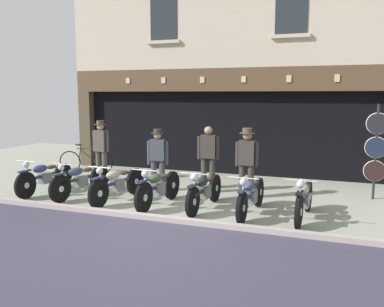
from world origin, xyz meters
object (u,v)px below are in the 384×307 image
(motorcycle_far_right, at_px, (304,198))
(shopkeeper_center, at_px, (158,157))
(motorcycle_right, at_px, (251,195))
(salesman_right, at_px, (208,156))
(motorcycle_center_left, at_px, (117,183))
(advert_board_near, at_px, (158,112))
(assistant_far_right, at_px, (247,159))
(motorcycle_left, at_px, (80,179))
(advert_board_far, at_px, (130,116))
(leaning_bicycle, at_px, (86,161))
(motorcycle_far_left, at_px, (45,176))
(motorcycle_center, at_px, (158,187))
(tyre_sign_pole, at_px, (376,148))
(salesman_left, at_px, (101,147))
(motorcycle_center_right, at_px, (204,190))

(motorcycle_far_right, xyz_separation_m, shopkeeper_center, (-3.80, 1.23, 0.46))
(motorcycle_right, distance_m, salesman_right, 2.22)
(motorcycle_center_left, bearing_deg, advert_board_near, -72.58)
(motorcycle_center_left, bearing_deg, assistant_far_right, -148.91)
(motorcycle_center_left, height_order, motorcycle_far_right, motorcycle_far_right)
(motorcycle_left, bearing_deg, motorcycle_right, -173.14)
(advert_board_far, bearing_deg, leaning_bicycle, -120.58)
(shopkeeper_center, height_order, salesman_right, salesman_right)
(motorcycle_far_left, bearing_deg, salesman_right, -156.90)
(motorcycle_center, height_order, salesman_right, salesman_right)
(assistant_far_right, bearing_deg, motorcycle_right, 106.55)
(motorcycle_left, distance_m, motorcycle_right, 4.29)
(advert_board_far, bearing_deg, tyre_sign_pole, -14.57)
(shopkeeper_center, height_order, advert_board_far, advert_board_far)
(motorcycle_left, xyz_separation_m, advert_board_far, (-0.88, 4.20, 1.35))
(salesman_left, xyz_separation_m, advert_board_far, (-0.34, 2.39, 0.80))
(advert_board_near, distance_m, advert_board_far, 1.08)
(shopkeeper_center, bearing_deg, motorcycle_far_left, 13.63)
(motorcycle_right, distance_m, tyre_sign_pole, 3.49)
(motorcycle_right, height_order, motorcycle_far_right, motorcycle_far_right)
(motorcycle_center_right, distance_m, salesman_left, 4.22)
(tyre_sign_pole, bearing_deg, motorcycle_far_right, -122.35)
(motorcycle_center, bearing_deg, motorcycle_center_right, -170.30)
(salesman_left, xyz_separation_m, assistant_far_right, (4.42, -0.53, -0.02))
(motorcycle_center, distance_m, assistant_far_right, 2.27)
(motorcycle_far_left, xyz_separation_m, motorcycle_far_right, (6.45, -0.05, 0.00))
(salesman_right, relative_size, advert_board_far, 1.92)
(motorcycle_far_right, relative_size, tyre_sign_pole, 0.87)
(motorcycle_center_right, relative_size, shopkeeper_center, 1.24)
(motorcycle_far_left, distance_m, motorcycle_center_left, 2.16)
(motorcycle_far_right, distance_m, tyre_sign_pole, 2.79)
(assistant_far_right, bearing_deg, motorcycle_center_left, 25.47)
(motorcycle_right, relative_size, tyre_sign_pole, 0.90)
(motorcycle_far_right, bearing_deg, motorcycle_center, 4.20)
(salesman_right, xyz_separation_m, assistant_far_right, (1.05, -0.23, 0.01))
(motorcycle_far_right, relative_size, advert_board_far, 2.25)
(motorcycle_center_left, relative_size, advert_board_near, 2.16)
(advert_board_near, bearing_deg, assistant_far_right, -38.38)
(motorcycle_right, distance_m, leaning_bicycle, 6.66)
(motorcycle_left, distance_m, motorcycle_far_right, 5.37)
(assistant_far_right, bearing_deg, tyre_sign_pole, -162.22)
(shopkeeper_center, bearing_deg, leaning_bicycle, -35.82)
(motorcycle_left, distance_m, salesman_left, 1.96)
(motorcycle_far_right, bearing_deg, motorcycle_right, 5.09)
(motorcycle_far_right, relative_size, assistant_far_right, 1.17)
(motorcycle_left, xyz_separation_m, assistant_far_right, (3.89, 1.27, 0.53))
(leaning_bicycle, bearing_deg, motorcycle_center_right, 46.88)
(motorcycle_far_left, bearing_deg, motorcycle_left, -178.17)
(motorcycle_center, distance_m, motorcycle_right, 2.12)
(motorcycle_center_right, bearing_deg, shopkeeper_center, -33.13)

